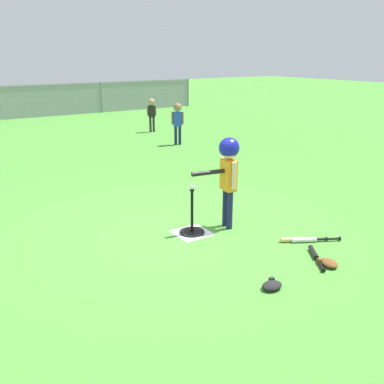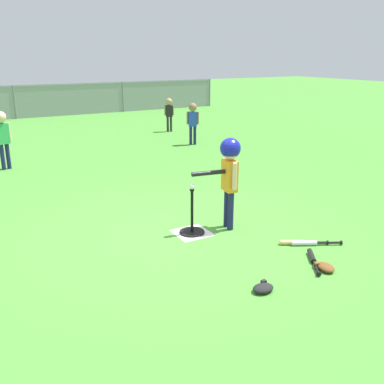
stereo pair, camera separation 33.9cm
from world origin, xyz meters
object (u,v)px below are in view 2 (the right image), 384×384
(fielder_near_right, at_px, (193,118))
(fielder_near_left, at_px, (2,132))
(spare_bat_black, at_px, (313,258))
(glove_by_plate, at_px, (325,267))
(fielder_deep_center, at_px, (169,110))
(batter_child, at_px, (229,165))
(baseball_on_tee, at_px, (192,186))
(batting_tee, at_px, (192,227))
(spare_bat_silver, at_px, (309,243))
(spare_bat_wood, at_px, (297,242))
(glove_near_bats, at_px, (263,288))

(fielder_near_right, height_order, fielder_near_left, fielder_near_left)
(spare_bat_black, height_order, glove_by_plate, glove_by_plate)
(fielder_deep_center, bearing_deg, batter_child, -110.99)
(baseball_on_tee, xyz_separation_m, fielder_deep_center, (3.19, 6.93, -0.00))
(baseball_on_tee, bearing_deg, fielder_near_left, 109.10)
(batter_child, relative_size, glove_by_plate, 4.72)
(glove_by_plate, bearing_deg, batter_child, 99.10)
(batting_tee, distance_m, fielder_near_left, 4.93)
(spare_bat_black, bearing_deg, spare_bat_silver, 50.47)
(baseball_on_tee, height_order, spare_bat_black, baseball_on_tee)
(fielder_near_left, relative_size, spare_bat_wood, 2.17)
(spare_bat_black, bearing_deg, glove_near_bats, -164.96)
(baseball_on_tee, relative_size, spare_bat_silver, 0.13)
(batting_tee, height_order, baseball_on_tee, baseball_on_tee)
(fielder_deep_center, xyz_separation_m, fielder_near_left, (-4.79, -2.31, 0.12))
(fielder_near_right, xyz_separation_m, fielder_near_left, (-4.43, -0.30, 0.07))
(batting_tee, relative_size, fielder_near_right, 0.57)
(fielder_near_right, height_order, fielder_deep_center, fielder_near_right)
(fielder_near_left, bearing_deg, fielder_near_right, 3.86)
(glove_near_bats, bearing_deg, fielder_near_right, 65.68)
(fielder_near_left, height_order, spare_bat_silver, fielder_near_left)
(batter_child, bearing_deg, fielder_near_left, 114.00)
(glove_near_bats, bearing_deg, baseball_on_tee, 86.02)
(batter_child, bearing_deg, batting_tee, 170.63)
(baseball_on_tee, bearing_deg, glove_near_bats, -93.98)
(fielder_near_right, bearing_deg, glove_near_bats, -114.32)
(fielder_deep_center, bearing_deg, spare_bat_black, -106.29)
(spare_bat_wood, bearing_deg, baseball_on_tee, 134.50)
(batter_child, height_order, spare_bat_silver, batter_child)
(fielder_deep_center, height_order, glove_by_plate, fielder_deep_center)
(spare_bat_wood, bearing_deg, batting_tee, 134.50)
(fielder_near_right, distance_m, spare_bat_black, 6.62)
(fielder_near_right, bearing_deg, fielder_near_left, -176.14)
(batting_tee, distance_m, glove_near_bats, 1.58)
(batter_child, relative_size, fielder_near_left, 1.05)
(fielder_near_left, distance_m, spare_bat_wood, 6.14)
(batter_child, bearing_deg, fielder_deep_center, 69.01)
(baseball_on_tee, relative_size, fielder_near_left, 0.06)
(batting_tee, xyz_separation_m, spare_bat_wood, (0.92, -0.93, -0.06))
(batter_child, distance_m, fielder_deep_center, 7.52)
(fielder_near_left, height_order, glove_by_plate, fielder_near_left)
(baseball_on_tee, height_order, fielder_near_right, fielder_near_right)
(fielder_near_left, height_order, spare_bat_wood, fielder_near_left)
(fielder_near_right, height_order, glove_by_plate, fielder_near_right)
(batter_child, height_order, spare_bat_black, batter_child)
(fielder_near_right, distance_m, fielder_near_left, 4.44)
(fielder_near_right, relative_size, glove_near_bats, 4.65)
(baseball_on_tee, bearing_deg, spare_bat_wood, -45.50)
(batting_tee, relative_size, baseball_on_tee, 7.90)
(fielder_near_right, height_order, glove_near_bats, fielder_near_right)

